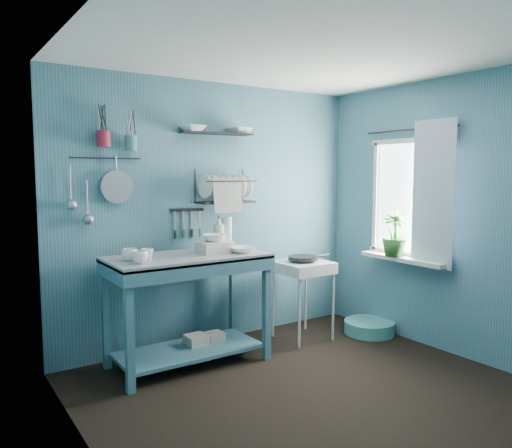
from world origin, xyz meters
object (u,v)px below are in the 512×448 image
water_bottle (227,232)px  utensil_cup_teal (131,143)px  frying_pan (303,258)px  storage_tin_small (215,343)px  mug_left (140,257)px  mug_mid (147,255)px  hotplate_stand (303,300)px  colander (117,187)px  potted_plant (395,234)px  utensil_cup_magenta (103,139)px  work_counter (188,310)px  floor_basin (369,327)px  dish_rack (226,186)px  mug_right (130,255)px  storage_tin_large (197,347)px  wash_tub (214,247)px  soap_bottle (219,232)px

water_bottle → utensil_cup_teal: 1.18m
frying_pan → storage_tin_small: frying_pan is taller
mug_left → mug_mid: (0.10, 0.10, -0.00)m
hotplate_stand → colander: bearing=166.9°
water_bottle → potted_plant: (1.45, -0.75, -0.04)m
mug_left → utensil_cup_magenta: 1.07m
work_counter → storage_tin_small: work_counter is taller
hotplate_stand → colander: 2.09m
utensil_cup_magenta → floor_basin: (2.48, -0.65, -1.86)m
colander → dish_rack: bearing=-4.5°
work_counter → mug_right: bearing=-177.6°
mug_right → colander: colander is taller
dish_rack → storage_tin_small: 1.46m
storage_tin_small → floor_basin: size_ratio=0.39×
frying_pan → storage_tin_large: size_ratio=1.36×
mug_left → utensil_cup_magenta: bearing=100.0°
mug_mid → utensil_cup_magenta: size_ratio=0.77×
mug_left → floor_basin: mug_left is taller
dish_rack → colander: dish_rack is taller
frying_pan → wash_tub: bearing=179.9°
wash_tub → colander: colander is taller
frying_pan → storage_tin_small: 1.19m
mug_left → soap_bottle: bearing=21.8°
utensil_cup_teal → work_counter: bearing=-46.8°
frying_pan → potted_plant: size_ratio=0.69×
hotplate_stand → utensil_cup_magenta: 2.41m
water_bottle → frying_pan: (0.72, -0.24, -0.28)m
soap_bottle → wash_tub: bearing=-127.7°
work_counter → potted_plant: size_ratio=3.08×
potted_plant → mug_mid: bearing=168.6°
storage_tin_large → storage_tin_small: size_ratio=1.10×
soap_bottle → potted_plant: bearing=-25.4°
mug_right → dish_rack: bearing=16.4°
storage_tin_small → storage_tin_large: bearing=-171.5°
utensil_cup_teal → storage_tin_large: size_ratio=0.59×
storage_tin_large → hotplate_stand: bearing=-3.6°
water_bottle → colander: size_ratio=1.00×
utensil_cup_teal → potted_plant: utensil_cup_teal is taller
mug_left → water_bottle: bearing=20.8°
water_bottle → utensil_cup_teal: (-0.86, 0.14, 0.80)m
floor_basin → utensil_cup_magenta: bearing=165.2°
mug_mid → colander: bearing=100.1°
work_counter → floor_basin: (1.91, -0.29, -0.41)m
hotplate_stand → potted_plant: 1.11m
mug_right → utensil_cup_teal: utensil_cup_teal is taller
colander → wash_tub: bearing=-30.1°
mug_mid → mug_right: size_ratio=0.81×
storage_tin_large → storage_tin_small: (0.20, 0.03, -0.01)m
potted_plant → wash_tub: bearing=163.3°
mug_mid → storage_tin_large: (0.48, 0.11, -0.89)m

